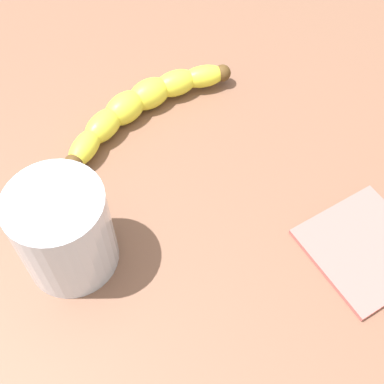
# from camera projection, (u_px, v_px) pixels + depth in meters

# --- Properties ---
(wooden_tabletop) EXTENTS (1.20, 1.20, 0.03)m
(wooden_tabletop) POSITION_uv_depth(u_px,v_px,m) (111.00, 251.00, 0.55)
(wooden_tabletop) COLOR brown
(wooden_tabletop) RESTS_ON ground
(banana) EXTENTS (0.25, 0.07, 0.04)m
(banana) POSITION_uv_depth(u_px,v_px,m) (142.00, 105.00, 0.63)
(banana) COLOR yellow
(banana) RESTS_ON wooden_tabletop
(smoothie_glass) EXTENTS (0.09, 0.09, 0.10)m
(smoothie_glass) POSITION_uv_depth(u_px,v_px,m) (64.00, 232.00, 0.49)
(smoothie_glass) COLOR silver
(smoothie_glass) RESTS_ON wooden_tabletop
(folded_napkin) EXTENTS (0.13, 0.13, 0.01)m
(folded_napkin) POSITION_uv_depth(u_px,v_px,m) (366.00, 248.00, 0.53)
(folded_napkin) COLOR #BC6660
(folded_napkin) RESTS_ON wooden_tabletop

